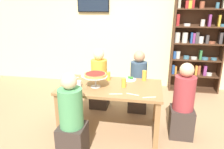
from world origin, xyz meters
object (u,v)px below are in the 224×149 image
object	(u,v)px
diner_far_right	(138,86)
water_glass_clear_near	(79,84)
diner_far_left	(99,83)
television	(93,2)
cutlery_spare_fork	(74,77)
diner_head_east	(183,106)
cutlery_fork_far	(133,94)
beer_glass_amber_tall	(124,83)
dining_table	(111,92)
cutlery_fork_near	(72,91)
salad_plate_near_diner	(88,76)
salad_plate_far_diner	(130,79)
deep_dish_pizza_stand	(95,76)
beer_glass_amber_short	(108,76)
diner_near_left	(72,123)
cutlery_knife_far	(116,94)
cutlery_knife_near	(149,97)
beer_glass_amber_spare	(144,76)
bookshelf	(196,42)

from	to	relation	value
diner_far_right	water_glass_clear_near	xyz separation A→B (m)	(-0.84, -0.85, 0.29)
diner_far_left	water_glass_clear_near	bearing A→B (deg)	-6.47
television	cutlery_spare_fork	size ratio (longest dim) A/B	4.24
diner_head_east	cutlery_fork_far	bearing A→B (deg)	21.23
diner_head_east	cutlery_fork_far	xyz separation A→B (m)	(-0.72, -0.28, 0.25)
diner_far_right	beer_glass_amber_tall	world-z (taller)	diner_far_right
dining_table	diner_far_right	distance (m)	0.83
beer_glass_amber_tall	cutlery_fork_near	xyz separation A→B (m)	(-0.71, -0.28, -0.07)
beer_glass_amber_tall	television	bearing A→B (deg)	115.80
diner_far_left	diner_far_right	world-z (taller)	same
television	diner_far_right	xyz separation A→B (m)	(1.20, -1.38, -1.51)
salad_plate_near_diner	salad_plate_far_diner	bearing A→B (deg)	-3.00
dining_table	diner_head_east	bearing A→B (deg)	0.54
deep_dish_pizza_stand	salad_plate_far_diner	distance (m)	0.65
diner_far_right	beer_glass_amber_short	world-z (taller)	diner_far_right
deep_dish_pizza_stand	salad_plate_far_diner	size ratio (longest dim) A/B	1.71
diner_near_left	cutlery_knife_far	bearing A→B (deg)	-48.28
deep_dish_pizza_stand	beer_glass_amber_tall	bearing A→B (deg)	9.12
cutlery_fork_near	cutlery_knife_far	size ratio (longest dim) A/B	1.00
cutlery_knife_near	beer_glass_amber_tall	bearing A→B (deg)	122.03
diner_far_right	deep_dish_pizza_stand	xyz separation A→B (m)	(-0.59, -0.81, 0.43)
diner_near_left	cutlery_fork_far	bearing A→B (deg)	-56.98
salad_plate_far_diner	cutlery_knife_far	xyz separation A→B (m)	(-0.13, -0.63, -0.01)
television	diner_head_east	distance (m)	3.21
beer_glass_amber_spare	cutlery_fork_near	xyz separation A→B (m)	(-1.00, -0.64, -0.08)
cutlery_knife_near	television	bearing A→B (deg)	101.22
beer_glass_amber_tall	cutlery_spare_fork	xyz separation A→B (m)	(-0.90, 0.31, -0.07)
deep_dish_pizza_stand	television	bearing A→B (deg)	105.57
diner_far_left	diner_near_left	world-z (taller)	same
beer_glass_amber_short	deep_dish_pizza_stand	bearing A→B (deg)	-110.90
bookshelf	beer_glass_amber_short	xyz separation A→B (m)	(-1.65, -1.76, -0.32)
diner_far_left	beer_glass_amber_spare	bearing A→B (deg)	65.21
diner_near_left	beer_glass_amber_spare	distance (m)	1.41
diner_far_left	cutlery_fork_far	bearing A→B (deg)	35.68
beer_glass_amber_tall	beer_glass_amber_spare	size ratio (longest dim) A/B	0.86
diner_far_right	cutlery_spare_fork	size ratio (longest dim) A/B	6.39
salad_plate_near_diner	beer_glass_amber_short	bearing A→B (deg)	-16.92
water_glass_clear_near	beer_glass_amber_tall	bearing A→B (deg)	8.62
bookshelf	salad_plate_near_diner	bearing A→B (deg)	-141.14
salad_plate_far_diner	cutlery_fork_near	bearing A→B (deg)	-140.89
cutlery_fork_near	deep_dish_pizza_stand	bearing A→B (deg)	37.40
salad_plate_near_diner	beer_glass_amber_spare	bearing A→B (deg)	-1.20
beer_glass_amber_tall	beer_glass_amber_spare	xyz separation A→B (m)	(0.29, 0.36, 0.01)
salad_plate_far_diner	diner_head_east	bearing A→B (deg)	-21.10
diner_far_left	cutlery_spare_fork	xyz separation A→B (m)	(-0.33, -0.46, 0.25)
salad_plate_far_diner	cutlery_fork_near	distance (m)	0.99
beer_glass_amber_spare	cutlery_spare_fork	size ratio (longest dim) A/B	0.92
bookshelf	deep_dish_pizza_stand	world-z (taller)	bookshelf
diner_far_right	beer_glass_amber_short	size ratio (longest dim) A/B	8.18
cutlery_fork_far	cutlery_spare_fork	distance (m)	1.19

